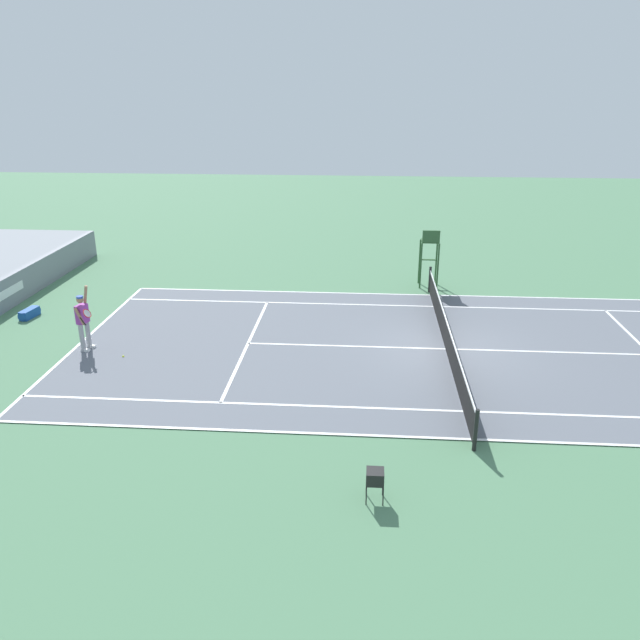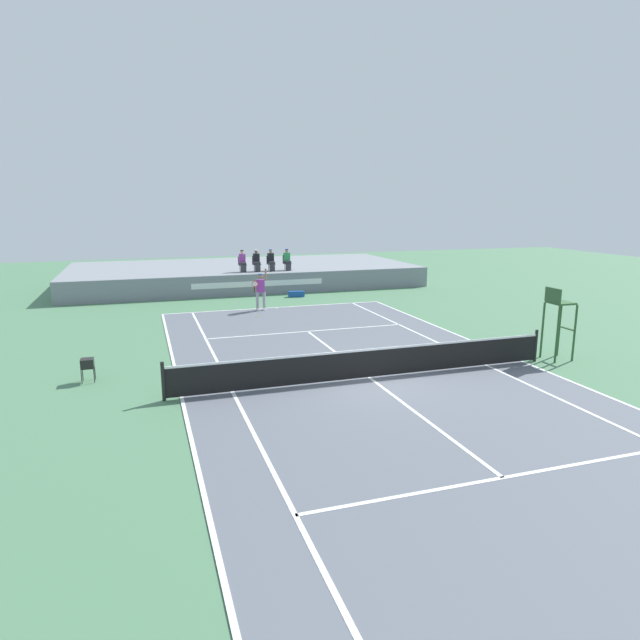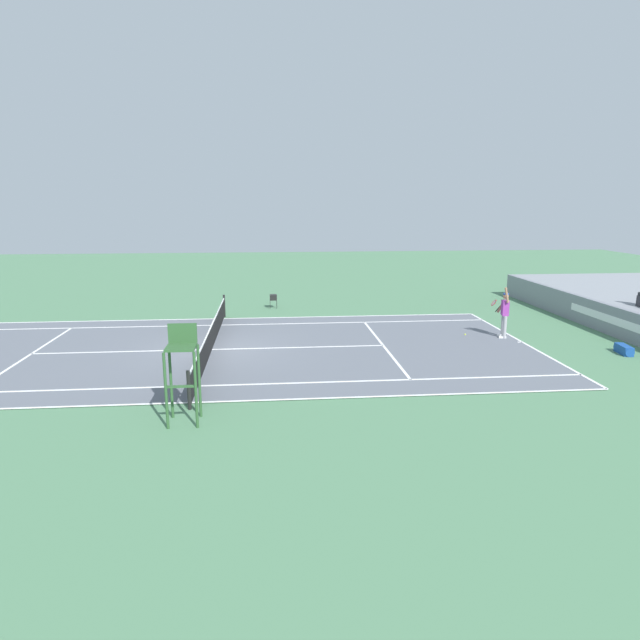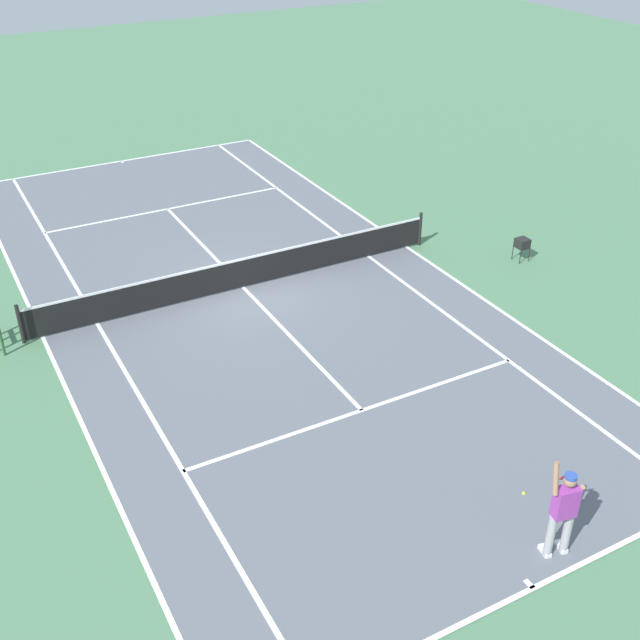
# 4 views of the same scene
# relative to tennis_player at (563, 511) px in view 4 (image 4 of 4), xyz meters

# --- Properties ---
(ground_plane) EXTENTS (80.00, 80.00, 0.00)m
(ground_plane) POSITION_rel_tennis_player_xyz_m (0.85, -11.47, -0.99)
(ground_plane) COLOR #4C7A56
(court) EXTENTS (11.08, 23.88, 0.03)m
(court) POSITION_rel_tennis_player_xyz_m (0.85, -11.47, -0.98)
(court) COLOR slate
(court) RESTS_ON ground
(net) EXTENTS (11.98, 0.10, 1.07)m
(net) POSITION_rel_tennis_player_xyz_m (0.85, -11.47, -0.47)
(net) COLOR black
(net) RESTS_ON ground
(tennis_player) EXTENTS (0.82, 0.61, 2.08)m
(tennis_player) POSITION_rel_tennis_player_xyz_m (0.00, 0.00, 0.00)
(tennis_player) COLOR #9E9EA3
(tennis_player) RESTS_ON ground
(tennis_ball) EXTENTS (0.07, 0.07, 0.07)m
(tennis_ball) POSITION_rel_tennis_player_xyz_m (-0.51, -1.37, -0.96)
(tennis_ball) COLOR #D1E533
(tennis_ball) RESTS_ON ground
(ball_hopper) EXTENTS (0.36, 0.36, 0.70)m
(ball_hopper) POSITION_rel_tennis_player_xyz_m (-7.12, -9.14, -0.42)
(ball_hopper) COLOR black
(ball_hopper) RESTS_ON ground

